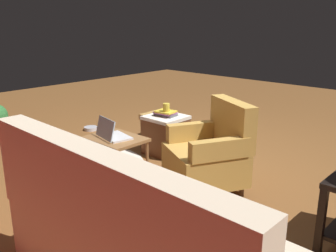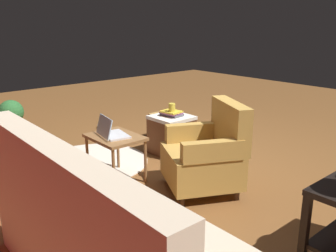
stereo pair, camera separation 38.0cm
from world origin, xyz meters
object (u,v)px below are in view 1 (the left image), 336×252
(laptop_desk, at_px, (116,143))
(yellow_mug, at_px, (166,108))
(armchair, at_px, (210,153))
(wicker_hamper, at_px, (166,135))
(ottoman, at_px, (159,117))
(pet_bowl_steel, at_px, (91,128))
(couch, at_px, (141,247))
(laptop, at_px, (112,134))
(book_stack_hamper, at_px, (166,113))

(laptop_desk, distance_m, yellow_mug, 0.97)
(armchair, relative_size, wicker_hamper, 1.89)
(laptop_desk, height_order, ottoman, laptop_desk)
(ottoman, height_order, pet_bowl_steel, ottoman)
(ottoman, bearing_deg, couch, 132.37)
(ottoman, distance_m, pet_bowl_steel, 1.17)
(laptop, bearing_deg, ottoman, -63.54)
(couch, bearing_deg, ottoman, -47.63)
(laptop, xyz_separation_m, book_stack_hamper, (0.22, -1.01, -0.01))
(couch, distance_m, wicker_hamper, 2.48)
(armchair, bearing_deg, yellow_mug, -22.70)
(couch, xyz_separation_m, armchair, (0.59, -1.46, 0.04))
(wicker_hamper, relative_size, yellow_mug, 4.80)
(ottoman, bearing_deg, wicker_hamper, 142.39)
(wicker_hamper, xyz_separation_m, book_stack_hamper, (0.01, -0.00, 0.27))
(couch, relative_size, wicker_hamper, 3.98)
(armchair, distance_m, ottoman, 1.66)
(couch, xyz_separation_m, pet_bowl_steel, (3.12, -1.85, -0.30))
(ottoman, bearing_deg, book_stack_hamper, 142.24)
(laptop, relative_size, ottoman, 0.90)
(book_stack_hamper, height_order, yellow_mug, yellow_mug)
(couch, relative_size, ottoman, 4.78)
(laptop, distance_m, ottoman, 1.53)
(couch, relative_size, book_stack_hamper, 6.88)
(laptop, height_order, ottoman, laptop)
(laptop, bearing_deg, wicker_hamper, -77.86)
(couch, distance_m, book_stack_hamper, 2.49)
(couch, bearing_deg, pet_bowl_steel, -30.66)
(armchair, height_order, ottoman, armchair)
(couch, height_order, wicker_hamper, couch)
(laptop_desk, relative_size, pet_bowl_steel, 2.80)
(couch, relative_size, laptop, 5.28)
(wicker_hamper, xyz_separation_m, yellow_mug, (-0.04, 0.03, 0.36))
(couch, relative_size, laptop_desk, 3.41)
(book_stack_hamper, distance_m, ottoman, 0.61)
(ottoman, xyz_separation_m, pet_bowl_steel, (1.06, 0.40, -0.29))
(pet_bowl_steel, bearing_deg, ottoman, -159.24)
(couch, bearing_deg, yellow_mug, -50.23)
(armchair, height_order, pet_bowl_steel, armchair)
(couch, xyz_separation_m, laptop_desk, (1.37, -0.93, 0.10))
(laptop, height_order, book_stack_hamper, laptop)
(wicker_hamper, relative_size, ottoman, 1.20)
(laptop, bearing_deg, book_stack_hamper, -77.51)
(armchair, xyz_separation_m, yellow_mug, (0.96, -0.40, 0.23))
(armchair, height_order, laptop_desk, armchair)
(wicker_hamper, xyz_separation_m, pet_bowl_steel, (1.52, 0.05, -0.22))
(couch, bearing_deg, book_stack_hamper, -49.90)
(laptop_desk, distance_m, ottoman, 1.49)
(laptop_desk, height_order, pet_bowl_steel, laptop_desk)
(armchair, relative_size, pet_bowl_steel, 4.54)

